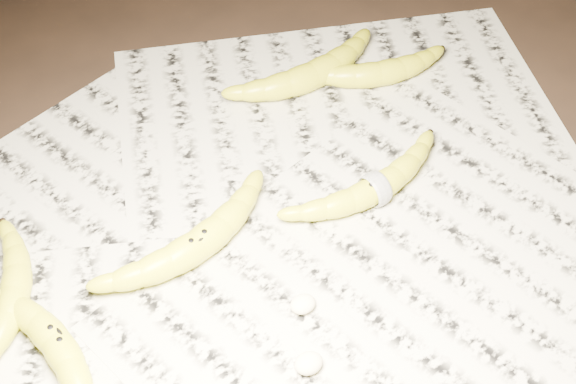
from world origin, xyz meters
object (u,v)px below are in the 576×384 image
banana_left_a (55,341)px  banana_left_b (14,292)px  banana_center (197,243)px  banana_upper_a (312,73)px  banana_upper_b (379,71)px  banana_taped (375,187)px

banana_left_a → banana_left_b: 0.08m
banana_left_a → banana_center: bearing=-87.4°
banana_left_a → banana_center: size_ratio=0.94×
banana_upper_a → banana_upper_b: (0.08, -0.04, -0.00)m
banana_taped → banana_upper_b: (0.12, 0.17, 0.00)m
banana_upper_b → banana_taped: bearing=-109.4°
banana_taped → banana_left_a: bearing=176.6°
banana_left_b → banana_taped: (0.40, -0.07, 0.00)m
banana_taped → banana_upper_b: banana_upper_b is taller
banana_upper_a → banana_taped: bearing=-104.9°
banana_left_a → banana_taped: (0.38, 0.01, -0.00)m
banana_left_b → banana_center: (0.19, -0.04, 0.00)m
banana_left_b → banana_taped: banana_taped is taller
banana_left_a → banana_upper_b: (0.50, 0.18, 0.00)m
banana_left_a → banana_upper_b: same height
banana_center → banana_upper_b: banana_center is taller
banana_left_b → banana_upper_a: (0.44, 0.14, 0.00)m
banana_left_b → banana_upper_b: size_ratio=0.99×
banana_left_b → banana_upper_b: bearing=-52.1°
banana_taped → banana_center: bearing=167.5°
banana_upper_a → banana_upper_b: size_ratio=1.18×
banana_center → banana_upper_a: 0.31m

